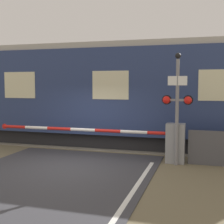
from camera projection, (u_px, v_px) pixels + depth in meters
ground_plane at (71, 165)px, 9.81m from camera, size 80.00×80.00×0.00m
track_bed at (107, 143)px, 13.48m from camera, size 36.00×3.20×0.13m
train at (121, 94)px, 13.13m from camera, size 14.11×3.02×4.17m
crossing_barrier at (157, 140)px, 10.26m from camera, size 6.83×0.44×1.28m
signal_post at (177, 102)px, 9.68m from camera, size 0.96×0.26×3.51m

